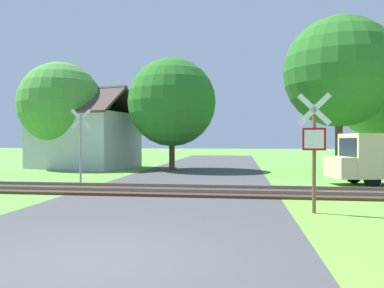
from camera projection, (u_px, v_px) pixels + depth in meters
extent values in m
plane|color=#5B933D|center=(91.00, 259.00, 6.13)|extent=(160.00, 160.00, 0.00)
cube|color=#424244|center=(127.00, 230.00, 8.11)|extent=(7.51, 80.00, 0.01)
cube|color=#422D1E|center=(175.00, 191.00, 14.03)|extent=(60.00, 2.60, 0.10)
cube|color=slate|center=(179.00, 186.00, 14.74)|extent=(60.00, 0.08, 0.12)
cube|color=slate|center=(172.00, 190.00, 13.32)|extent=(60.00, 0.08, 0.12)
cylinder|color=brown|center=(314.00, 159.00, 9.98)|extent=(0.10, 0.10, 2.92)
cube|color=red|center=(314.00, 139.00, 9.91)|extent=(0.59, 0.15, 0.60)
cube|color=white|center=(314.00, 139.00, 9.89)|extent=(0.48, 0.11, 0.49)
cube|color=white|center=(314.00, 109.00, 9.90)|extent=(0.87, 0.20, 0.88)
cube|color=white|center=(314.00, 109.00, 9.90)|extent=(0.87, 0.20, 0.88)
cylinder|color=#9E9EA5|center=(81.00, 149.00, 16.36)|extent=(0.09, 0.09, 3.13)
cube|color=white|center=(81.00, 119.00, 16.41)|extent=(0.87, 0.20, 0.88)
cube|color=white|center=(81.00, 119.00, 16.41)|extent=(0.87, 0.20, 0.88)
cube|color=#B7B7BC|center=(85.00, 141.00, 26.54)|extent=(7.47, 6.24, 3.83)
cube|color=#473833|center=(73.00, 100.00, 25.38)|extent=(7.30, 4.27, 2.00)
cube|color=#473833|center=(95.00, 103.00, 27.65)|extent=(7.30, 4.27, 2.00)
cube|color=brown|center=(106.00, 100.00, 25.88)|extent=(0.60, 0.60, 1.10)
cylinder|color=#513823|center=(61.00, 151.00, 25.92)|extent=(0.38, 0.38, 2.34)
sphere|color=#478E38|center=(61.00, 104.00, 25.88)|extent=(5.71, 5.71, 5.71)
cylinder|color=#513823|center=(339.00, 143.00, 22.36)|extent=(0.43, 0.43, 3.56)
sphere|color=#286B23|center=(339.00, 72.00, 22.32)|extent=(6.57, 6.57, 6.57)
cylinder|color=#513823|center=(172.00, 153.00, 24.57)|extent=(0.37, 0.37, 2.27)
sphere|color=#286B23|center=(172.00, 102.00, 24.53)|extent=(5.76, 5.76, 5.76)
cylinder|color=#513823|center=(379.00, 147.00, 26.32)|extent=(0.29, 0.29, 2.97)
sphere|color=#478E38|center=(379.00, 92.00, 26.28)|extent=(6.42, 6.42, 6.42)
cube|color=beige|center=(340.00, 167.00, 16.12)|extent=(1.03, 1.91, 0.90)
cube|color=#19232D|center=(348.00, 148.00, 16.14)|extent=(0.35, 1.59, 0.85)
cube|color=navy|center=(382.00, 162.00, 17.23)|extent=(3.71, 0.73, 0.16)
cylinder|color=black|center=(354.00, 176.00, 16.97)|extent=(0.70, 0.31, 0.68)
cylinder|color=black|center=(372.00, 179.00, 15.41)|extent=(0.70, 0.31, 0.68)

